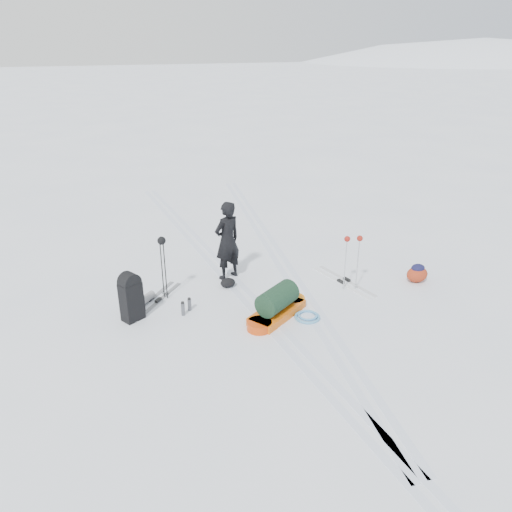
% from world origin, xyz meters
% --- Properties ---
extents(ground, '(200.00, 200.00, 0.00)m').
position_xyz_m(ground, '(0.00, 0.00, 0.00)').
color(ground, white).
rests_on(ground, ground).
extents(snow_hill_backdrop, '(359.50, 192.00, 162.45)m').
position_xyz_m(snow_hill_backdrop, '(62.69, 84.02, -69.02)').
color(snow_hill_backdrop, white).
rests_on(snow_hill_backdrop, ground).
extents(ski_tracks, '(3.38, 17.97, 0.01)m').
position_xyz_m(ski_tracks, '(0.61, 0.88, 0.00)').
color(ski_tracks, silver).
rests_on(ski_tracks, ground).
extents(skier, '(0.77, 0.64, 1.80)m').
position_xyz_m(skier, '(-0.11, 1.37, 0.90)').
color(skier, black).
rests_on(skier, ground).
extents(pulk_sled, '(1.64, 1.30, 0.63)m').
position_xyz_m(pulk_sled, '(0.27, -0.62, 0.24)').
color(pulk_sled, '#D85A0C').
rests_on(pulk_sled, ground).
extents(expedition_rucksack, '(0.79, 1.02, 0.99)m').
position_xyz_m(expedition_rucksack, '(-2.34, 0.32, 0.46)').
color(expedition_rucksack, black).
rests_on(expedition_rucksack, ground).
extents(ski_poles_black, '(0.17, 0.17, 1.37)m').
position_xyz_m(ski_poles_black, '(-1.62, 0.90, 1.12)').
color(ski_poles_black, black).
rests_on(ski_poles_black, ground).
extents(ski_poles_silver, '(0.39, 0.19, 1.23)m').
position_xyz_m(ski_poles_silver, '(2.19, -0.10, 1.03)').
color(ski_poles_silver, silver).
rests_on(ski_poles_silver, ground).
extents(touring_skis_grey, '(1.36, 1.50, 0.06)m').
position_xyz_m(touring_skis_grey, '(-1.87, 0.84, 0.01)').
color(touring_skis_grey, gray).
rests_on(touring_skis_grey, ground).
extents(touring_skis_white, '(0.66, 1.83, 0.07)m').
position_xyz_m(touring_skis_white, '(2.24, 0.24, 0.01)').
color(touring_skis_white, silver).
rests_on(touring_skis_white, ground).
extents(rope_coil, '(0.57, 0.57, 0.06)m').
position_xyz_m(rope_coil, '(0.80, -0.88, 0.03)').
color(rope_coil, '#529BC8').
rests_on(rope_coil, ground).
extents(small_daypack, '(0.58, 0.50, 0.42)m').
position_xyz_m(small_daypack, '(3.77, -0.30, 0.20)').
color(small_daypack, maroon).
rests_on(small_daypack, ground).
extents(thermos_pair, '(0.24, 0.23, 0.29)m').
position_xyz_m(thermos_pair, '(-1.36, 0.14, 0.14)').
color(thermos_pair, '#57595E').
rests_on(thermos_pair, ground).
extents(stuff_sack, '(0.35, 0.27, 0.21)m').
position_xyz_m(stuff_sack, '(-0.25, 0.91, 0.10)').
color(stuff_sack, black).
rests_on(stuff_sack, ground).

